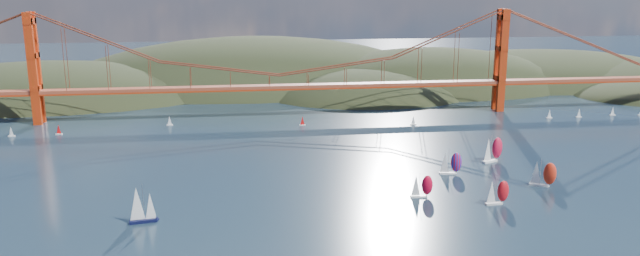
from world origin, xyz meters
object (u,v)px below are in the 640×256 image
object	(u,v)px
racer_0	(421,186)
racer_2	(543,173)
sloop_navy	(141,205)
racer_3	(492,149)
racer_1	(497,192)
racer_rwb	(450,163)

from	to	relation	value
racer_0	racer_2	distance (m)	45.28
sloop_navy	racer_3	distance (m)	136.26
racer_1	racer_rwb	bearing A→B (deg)	92.64
sloop_navy	racer_3	bearing A→B (deg)	8.74
sloop_navy	racer_3	xyz separation A→B (m)	(128.13, 46.38, -0.27)
racer_rwb	racer_3	bearing A→B (deg)	38.63
sloop_navy	racer_0	size ratio (longest dim) A/B	1.44
racer_2	racer_rwb	size ratio (longest dim) A/B	1.06
racer_0	racer_3	distance (m)	53.77
sloop_navy	racer_1	world-z (taller)	sloop_navy
racer_1	racer_0	bearing A→B (deg)	151.50
racer_1	racer_rwb	xyz separation A→B (m)	(-4.14, 32.64, 0.27)
racer_2	racer_3	distance (m)	31.44
sloop_navy	racer_0	bearing A→B (deg)	-4.59
racer_2	racer_rwb	world-z (taller)	racer_2
racer_2	sloop_navy	bearing A→B (deg)	-144.95
racer_0	racer_3	xyz separation A→B (m)	(39.74, 36.19, 1.11)
sloop_navy	racer_1	size ratio (longest dim) A/B	1.38
racer_0	racer_rwb	size ratio (longest dim) A/B	0.90
racer_3	racer_0	bearing A→B (deg)	-160.26
racer_3	racer_rwb	xyz separation A→B (m)	(-21.86, -13.32, -0.68)
racer_rwb	racer_1	bearing A→B (deg)	-75.49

